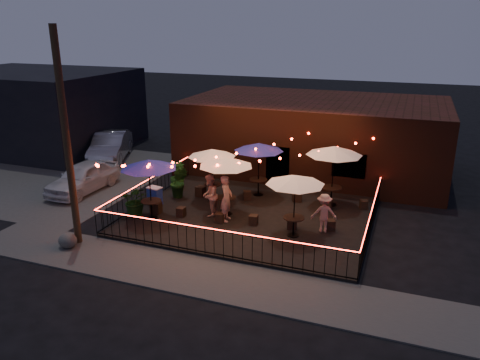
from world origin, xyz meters
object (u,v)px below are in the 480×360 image
(cafe_table_0, at_px, (149,165))
(cafe_table_4, at_px, (295,181))
(cafe_table_1, at_px, (212,154))
(cafe_table_3, at_px, (259,148))
(cafe_table_2, at_px, (226,163))
(cooler, at_px, (155,196))
(utility_pole, at_px, (67,141))
(boulder, at_px, (68,241))
(cafe_table_5, at_px, (334,151))

(cafe_table_0, height_order, cafe_table_4, cafe_table_0)
(cafe_table_1, distance_m, cafe_table_3, 2.24)
(cafe_table_2, xyz_separation_m, cooler, (-3.47, -0.07, -1.90))
(cafe_table_3, height_order, cooler, cafe_table_3)
(utility_pole, height_order, cafe_table_3, utility_pole)
(cafe_table_3, bearing_deg, cafe_table_2, -101.16)
(cafe_table_0, distance_m, cafe_table_2, 3.17)
(cafe_table_1, height_order, cafe_table_3, cafe_table_3)
(utility_pole, relative_size, cafe_table_4, 2.71)
(cafe_table_1, xyz_separation_m, cafe_table_4, (4.51, -2.52, 0.04))
(cafe_table_4, distance_m, cooler, 7.05)
(cooler, bearing_deg, cafe_table_2, 11.69)
(utility_pole, relative_size, boulder, 9.92)
(utility_pole, distance_m, cafe_table_1, 6.70)
(cafe_table_4, bearing_deg, cafe_table_0, -175.79)
(cafe_table_0, xyz_separation_m, cooler, (-0.70, 1.47, -1.95))
(cafe_table_3, bearing_deg, cafe_table_4, -54.83)
(cafe_table_0, height_order, cafe_table_1, cafe_table_0)
(utility_pole, xyz_separation_m, boulder, (-0.06, -0.51, -3.69))
(cafe_table_3, height_order, cafe_table_5, cafe_table_5)
(cooler, relative_size, boulder, 1.02)
(utility_pole, distance_m, cafe_table_5, 11.01)
(cafe_table_1, xyz_separation_m, boulder, (-3.17, -6.22, -2.06))
(cafe_table_4, bearing_deg, cafe_table_3, 125.17)
(cafe_table_2, height_order, cooler, cafe_table_2)
(utility_pole, xyz_separation_m, cafe_table_4, (7.62, 3.19, -1.58))
(utility_pole, xyz_separation_m, cafe_table_3, (4.92, 7.03, -1.51))
(cafe_table_1, relative_size, cafe_table_5, 0.87)
(cafe_table_1, height_order, cafe_table_2, cafe_table_2)
(utility_pole, distance_m, cooler, 5.50)
(cafe_table_3, bearing_deg, cafe_table_5, -0.99)
(cafe_table_1, height_order, cooler, cafe_table_1)
(utility_pole, height_order, cafe_table_0, utility_pole)
(cafe_table_0, height_order, cooler, cafe_table_0)
(cafe_table_1, xyz_separation_m, cooler, (-2.21, -1.50, -1.81))
(cafe_table_5, bearing_deg, utility_pole, -140.38)
(cafe_table_3, distance_m, cafe_table_5, 3.51)
(cafe_table_3, distance_m, boulder, 9.30)
(cafe_table_2, xyz_separation_m, cafe_table_5, (4.04, 2.69, 0.19))
(cafe_table_1, bearing_deg, cafe_table_0, -116.99)
(cafe_table_2, bearing_deg, utility_pole, -135.60)
(utility_pole, height_order, cafe_table_1, utility_pole)
(cafe_table_0, bearing_deg, cafe_table_3, 52.27)
(utility_pole, bearing_deg, cafe_table_0, 59.76)
(cafe_table_5, bearing_deg, cafe_table_0, -148.22)
(cafe_table_3, xyz_separation_m, cafe_table_5, (3.50, -0.06, 0.16))
(cafe_table_1, distance_m, boulder, 7.28)
(cafe_table_1, distance_m, cooler, 3.22)
(cafe_table_0, relative_size, cafe_table_4, 0.88)
(utility_pole, height_order, cooler, utility_pole)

